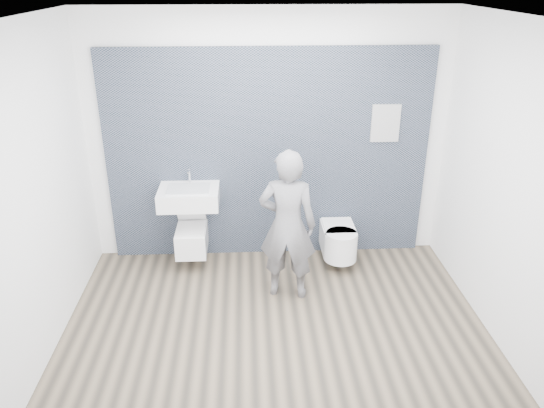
{
  "coord_description": "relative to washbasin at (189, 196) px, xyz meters",
  "views": [
    {
      "loc": [
        -0.24,
        -4.18,
        3.12
      ],
      "look_at": [
        0.0,
        0.6,
        1.0
      ],
      "focal_mm": 35.0,
      "sensor_mm": 36.0,
      "label": 1
    }
  ],
  "objects": [
    {
      "name": "toilet_square",
      "position": [
        -0.0,
        0.0,
        -0.51
      ],
      "size": [
        0.34,
        0.49,
        0.59
      ],
      "color": "white",
      "rests_on": "ground"
    },
    {
      "name": "room_shell",
      "position": [
        0.88,
        -1.19,
        0.89
      ],
      "size": [
        4.0,
        4.0,
        4.0
      ],
      "color": "white",
      "rests_on": "ground"
    },
    {
      "name": "washbasin",
      "position": [
        0.0,
        0.0,
        0.0
      ],
      "size": [
        0.65,
        0.49,
        0.49
      ],
      "color": "white",
      "rests_on": "ground"
    },
    {
      "name": "ground",
      "position": [
        0.88,
        -1.19,
        -0.85
      ],
      "size": [
        4.0,
        4.0,
        0.0
      ],
      "primitive_type": "plane",
      "color": "brown",
      "rests_on": "ground"
    },
    {
      "name": "toilet_rounded",
      "position": [
        1.67,
        -0.07,
        -0.56
      ],
      "size": [
        0.37,
        0.63,
        0.34
      ],
      "color": "white",
      "rests_on": "ground"
    },
    {
      "name": "info_placard",
      "position": [
        2.17,
        0.23,
        -0.85
      ],
      "size": [
        0.31,
        0.03,
        0.42
      ],
      "primitive_type": "cube",
      "color": "white",
      "rests_on": "ground"
    },
    {
      "name": "visitor",
      "position": [
        1.03,
        -0.66,
        -0.06
      ],
      "size": [
        0.64,
        0.48,
        1.58
      ],
      "primitive_type": "imported",
      "rotation": [
        0.0,
        0.0,
        2.96
      ],
      "color": "gray",
      "rests_on": "ground"
    },
    {
      "name": "tile_wall",
      "position": [
        0.88,
        0.28,
        -0.85
      ],
      "size": [
        3.6,
        0.06,
        2.4
      ],
      "primitive_type": "cube",
      "color": "black",
      "rests_on": "ground"
    }
  ]
}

